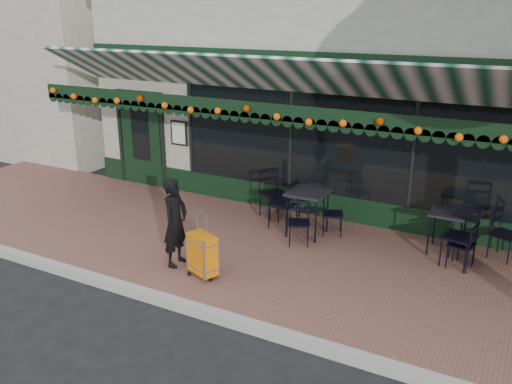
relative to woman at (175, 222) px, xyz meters
The scene contains 16 objects.
ground 2.00m from the woman, 28.73° to the right, with size 80.00×80.00×0.00m, color black.
sidewalk 2.10m from the woman, 35.97° to the left, with size 18.00×4.00×0.15m, color brown.
curb 2.00m from the woman, 30.93° to the right, with size 18.00×0.16×0.15m, color #9E9E99.
restaurant_building 7.28m from the woman, 77.32° to the left, with size 12.00×9.60×4.50m.
neighbor_building_left 13.56m from the woman, 148.01° to the left, with size 12.00×8.00×4.80m, color #B9B3A3.
woman is the anchor object (origin of this frame).
suitcase 0.72m from the woman, 13.83° to the right, with size 0.54×0.42×1.08m.
cafe_table_a 4.54m from the woman, 34.02° to the left, with size 0.60×0.60×0.74m.
cafe_table_b 2.54m from the woman, 57.18° to the left, with size 0.68×0.68×0.84m.
chair_a_left 4.56m from the woman, 26.66° to the left, with size 0.39×0.39×0.77m, color black, non-canonical shape.
chair_a_right 5.40m from the woman, 30.41° to the left, with size 0.42×0.42×0.85m, color black, non-canonical shape.
chair_a_front 4.54m from the woman, 27.70° to the left, with size 0.48×0.48×0.97m, color black, non-canonical shape.
chair_b_left 2.39m from the woman, 69.33° to the left, with size 0.48×0.48×0.95m, color black, non-canonical shape.
chair_b_right 2.98m from the woman, 53.00° to the left, with size 0.39×0.39×0.77m, color black, non-canonical shape.
chair_b_front 2.22m from the woman, 49.64° to the left, with size 0.39×0.39×0.78m, color black, non-canonical shape.
chair_solo 2.67m from the woman, 80.34° to the left, with size 0.48×0.48×0.97m, color black, non-canonical shape.
Camera 1 is at (3.35, -5.57, 4.10)m, focal length 38.00 mm.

